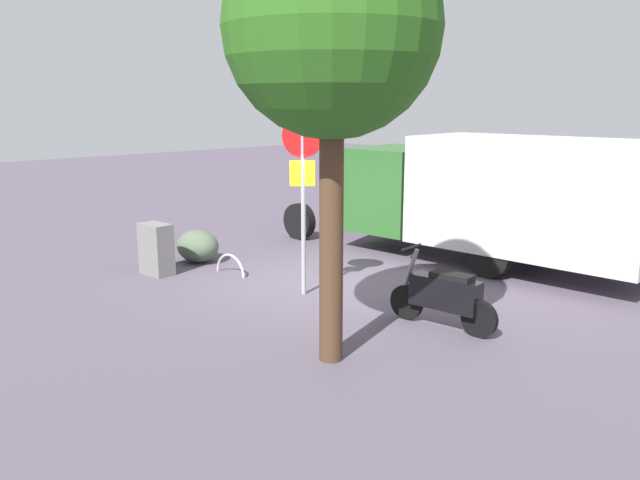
% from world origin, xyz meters
% --- Properties ---
extents(ground_plane, '(60.00, 60.00, 0.00)m').
position_xyz_m(ground_plane, '(0.00, 0.00, 0.00)').
color(ground_plane, '#4E4554').
extents(box_truck_near, '(8.60, 2.63, 2.69)m').
position_xyz_m(box_truck_near, '(-1.49, -3.65, 1.54)').
color(box_truck_near, black).
rests_on(box_truck_near, ground).
extents(motorcycle, '(1.81, 0.56, 1.20)m').
position_xyz_m(motorcycle, '(-3.22, 0.30, 0.52)').
color(motorcycle, black).
rests_on(motorcycle, ground).
extents(stop_sign, '(0.71, 0.33, 3.20)m').
position_xyz_m(stop_sign, '(-0.44, 0.66, 2.14)').
color(stop_sign, '#9E9EA3').
rests_on(stop_sign, ground).
extents(street_tree, '(2.70, 2.70, 5.62)m').
position_xyz_m(street_tree, '(-2.89, 2.39, 4.23)').
color(street_tree, '#47301E').
rests_on(street_tree, ground).
extents(utility_cabinet, '(0.72, 0.46, 1.03)m').
position_xyz_m(utility_cabinet, '(2.59, 1.86, 0.52)').
color(utility_cabinet, slate).
rests_on(utility_cabinet, ground).
extents(bike_rack_hoop, '(0.85, 0.11, 0.85)m').
position_xyz_m(bike_rack_hoop, '(1.56, 0.82, 0.00)').
color(bike_rack_hoop, '#B7B7BC').
rests_on(bike_rack_hoop, ground).
extents(shrub_near_sign, '(1.02, 0.83, 0.70)m').
position_xyz_m(shrub_near_sign, '(2.88, 0.71, 0.35)').
color(shrub_near_sign, '#4B5A46').
rests_on(shrub_near_sign, ground).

